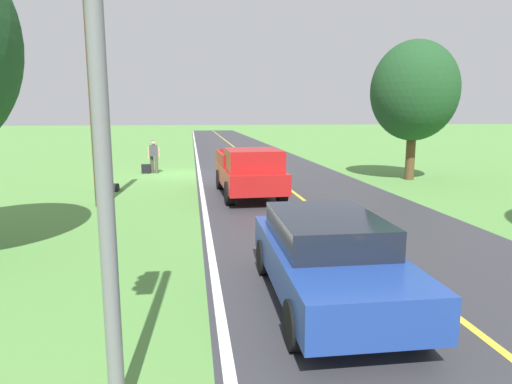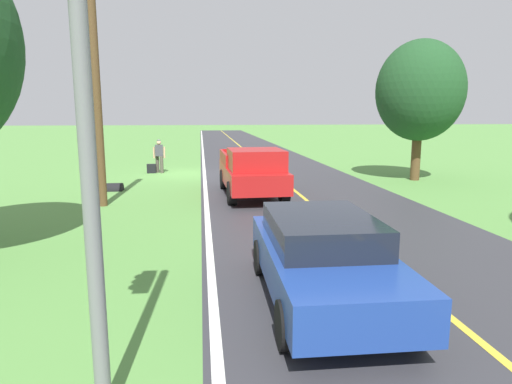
{
  "view_description": "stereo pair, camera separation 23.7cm",
  "coord_description": "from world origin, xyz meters",
  "px_view_note": "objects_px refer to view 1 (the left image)",
  "views": [
    {
      "loc": [
        -0.68,
        22.84,
        3.04
      ],
      "look_at": [
        -2.27,
        11.92,
        1.09
      ],
      "focal_mm": 31.13,
      "sensor_mm": 36.0,
      "label": 1
    },
    {
      "loc": [
        -0.92,
        22.87,
        3.04
      ],
      "look_at": [
        -2.27,
        11.92,
        1.09
      ],
      "focal_mm": 31.13,
      "sensor_mm": 36.0,
      "label": 2
    }
  ],
  "objects_px": {
    "traffic_light_mast": "(79,54)",
    "utility_pole_roadside": "(93,91)",
    "hitchhiker_walking": "(154,154)",
    "tree_far_side_near": "(414,91)",
    "pickup_truck_passing": "(249,171)",
    "sedan_ahead_same_lane": "(328,256)",
    "suitcase_carried": "(146,169)"
  },
  "relations": [
    {
      "from": "pickup_truck_passing",
      "to": "utility_pole_roadside",
      "type": "distance_m",
      "value": 5.96
    },
    {
      "from": "pickup_truck_passing",
      "to": "suitcase_carried",
      "type": "bearing_deg",
      "value": -58.25
    },
    {
      "from": "suitcase_carried",
      "to": "sedan_ahead_same_lane",
      "type": "relative_size",
      "value": 0.11
    },
    {
      "from": "traffic_light_mast",
      "to": "utility_pole_roadside",
      "type": "height_order",
      "value": "utility_pole_roadside"
    },
    {
      "from": "suitcase_carried",
      "to": "utility_pole_roadside",
      "type": "bearing_deg",
      "value": -8.84
    },
    {
      "from": "traffic_light_mast",
      "to": "tree_far_side_near",
      "type": "xyz_separation_m",
      "value": [
        -11.03,
        -15.14,
        0.49
      ]
    },
    {
      "from": "suitcase_carried",
      "to": "pickup_truck_passing",
      "type": "distance_m",
      "value": 8.47
    },
    {
      "from": "hitchhiker_walking",
      "to": "pickup_truck_passing",
      "type": "bearing_deg",
      "value": 118.94
    },
    {
      "from": "traffic_light_mast",
      "to": "sedan_ahead_same_lane",
      "type": "bearing_deg",
      "value": -141.25
    },
    {
      "from": "traffic_light_mast",
      "to": "hitchhiker_walking",
      "type": "bearing_deg",
      "value": -87.09
    },
    {
      "from": "suitcase_carried",
      "to": "tree_far_side_near",
      "type": "relative_size",
      "value": 0.08
    },
    {
      "from": "suitcase_carried",
      "to": "traffic_light_mast",
      "type": "distance_m",
      "value": 19.44
    },
    {
      "from": "pickup_truck_passing",
      "to": "sedan_ahead_same_lane",
      "type": "height_order",
      "value": "pickup_truck_passing"
    },
    {
      "from": "suitcase_carried",
      "to": "pickup_truck_passing",
      "type": "relative_size",
      "value": 0.09
    },
    {
      "from": "tree_far_side_near",
      "to": "traffic_light_mast",
      "type": "bearing_deg",
      "value": 53.93
    },
    {
      "from": "hitchhiker_walking",
      "to": "pickup_truck_passing",
      "type": "relative_size",
      "value": 0.32
    },
    {
      "from": "traffic_light_mast",
      "to": "utility_pole_roadside",
      "type": "xyz_separation_m",
      "value": [
        2.11,
        -10.85,
        0.21
      ]
    },
    {
      "from": "hitchhiker_walking",
      "to": "tree_far_side_near",
      "type": "distance_m",
      "value": 13.04
    },
    {
      "from": "hitchhiker_walking",
      "to": "suitcase_carried",
      "type": "distance_m",
      "value": 0.86
    },
    {
      "from": "suitcase_carried",
      "to": "tree_far_side_near",
      "type": "xyz_separation_m",
      "value": [
        -12.42,
        3.96,
        3.81
      ]
    },
    {
      "from": "pickup_truck_passing",
      "to": "tree_far_side_near",
      "type": "distance_m",
      "value": 9.14
    },
    {
      "from": "suitcase_carried",
      "to": "pickup_truck_passing",
      "type": "height_order",
      "value": "pickup_truck_passing"
    },
    {
      "from": "tree_far_side_near",
      "to": "sedan_ahead_same_lane",
      "type": "height_order",
      "value": "tree_far_side_near"
    },
    {
      "from": "suitcase_carried",
      "to": "traffic_light_mast",
      "type": "xyz_separation_m",
      "value": [
        -1.39,
        19.1,
        3.32
      ]
    },
    {
      "from": "suitcase_carried",
      "to": "traffic_light_mast",
      "type": "bearing_deg",
      "value": 0.29
    },
    {
      "from": "hitchhiker_walking",
      "to": "utility_pole_roadside",
      "type": "distance_m",
      "value": 8.88
    },
    {
      "from": "hitchhiker_walking",
      "to": "traffic_light_mast",
      "type": "distance_m",
      "value": 19.41
    },
    {
      "from": "hitchhiker_walking",
      "to": "tree_far_side_near",
      "type": "height_order",
      "value": "tree_far_side_near"
    },
    {
      "from": "suitcase_carried",
      "to": "tree_far_side_near",
      "type": "height_order",
      "value": "tree_far_side_near"
    },
    {
      "from": "pickup_truck_passing",
      "to": "utility_pole_roadside",
      "type": "relative_size",
      "value": 0.72
    },
    {
      "from": "utility_pole_roadside",
      "to": "tree_far_side_near",
      "type": "bearing_deg",
      "value": -161.91
    },
    {
      "from": "hitchhiker_walking",
      "to": "sedan_ahead_same_lane",
      "type": "height_order",
      "value": "hitchhiker_walking"
    }
  ]
}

